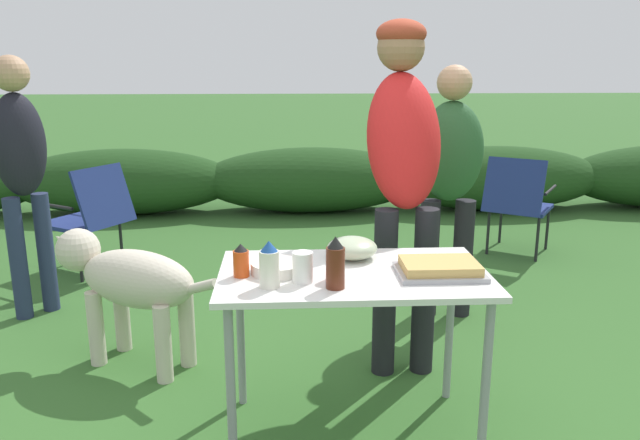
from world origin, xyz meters
The scene contains 17 objects.
ground_plane centered at (0.00, 0.00, 0.00)m, with size 60.00×60.00×0.00m, color #336028.
shrub_hedge centered at (0.00, 4.18, 0.35)m, with size 14.40×0.90×0.69m.
folding_table centered at (0.00, 0.00, 0.66)m, with size 1.10×0.64×0.74m.
food_tray centered at (0.34, -0.05, 0.77)m, with size 0.34×0.24×0.06m.
plate_stack centered at (-0.31, 0.01, 0.76)m, with size 0.22×0.22×0.05m, color white.
mixing_bowl centered at (0.01, 0.18, 0.79)m, with size 0.22×0.22×0.09m, color #ADBC99.
paper_cup_stack centered at (-0.21, -0.11, 0.80)m, with size 0.08×0.08×0.12m, color white.
hot_sauce_bottle centered at (-0.45, -0.03, 0.80)m, with size 0.06×0.06×0.14m.
ketchup_bottle centered at (-0.08, -0.09, 0.80)m, with size 0.07×0.07×0.13m.
mayo_bottle centered at (-0.34, -0.16, 0.83)m, with size 0.08×0.08×0.18m.
bbq_sauce_bottle centered at (-0.09, -0.18, 0.84)m, with size 0.07×0.07×0.20m.
standing_person_in_red_jacket centered at (0.32, 0.67, 1.13)m, with size 0.39×0.52×1.78m.
standing_person_in_navy_coat centered at (0.72, 1.28, 0.93)m, with size 0.41×0.31×1.56m.
standing_person_in_gray_fleece centered at (-1.88, 1.44, 0.99)m, with size 0.39×0.39×1.62m.
dog centered at (-1.11, 0.72, 0.46)m, with size 0.99×0.62×0.71m.
camp_chair_green_behind_table centered at (1.63, 2.50, 0.47)m, with size 0.71×0.75×0.83m.
camp_chair_near_hedge centered at (-1.75, 2.24, 0.47)m, with size 0.74×0.70×0.83m.
Camera 1 is at (-0.27, -2.41, 1.57)m, focal length 35.00 mm.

